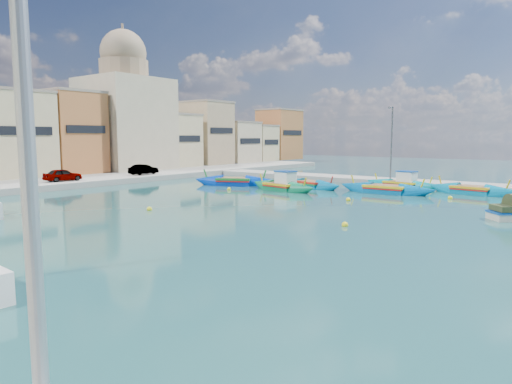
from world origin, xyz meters
TOP-DOWN VIEW (x-y plane):
  - ground at (0.00, 0.00)m, footprint 160.00×160.00m
  - east_quay at (18.00, 0.00)m, footprint 4.00×70.00m
  - north_quay at (0.00, 32.00)m, footprint 80.00×8.00m
  - north_townhouses at (6.68, 39.36)m, footprint 83.20×7.87m
  - church_block at (10.00, 40.00)m, footprint 10.00×10.00m
  - quay_street_lamp at (17.44, 6.00)m, footprint 1.18×0.16m
  - parked_cars at (-7.19, 30.50)m, footprint 27.07×1.97m
  - luzzu_turquoise_cabin at (14.99, 3.81)m, footprint 2.98×8.22m
  - luzzu_blue_cabin at (6.14, 11.88)m, footprint 3.41×8.20m
  - luzzu_cyan_mid at (9.69, 10.95)m, footprint 3.94×8.03m
  - luzzu_green at (6.92, 18.28)m, footprint 5.85×8.77m
  - luzzu_blue_south at (9.92, 3.47)m, footprint 2.14×8.83m
  - luzzu_cyan_south at (13.86, -2.70)m, footprint 2.98×8.07m
  - mooring_buoys at (2.68, 3.50)m, footprint 22.77×22.38m

SIDE VIEW (x-z plane):
  - ground at x=0.00m, z-range 0.00..0.00m
  - mooring_buoys at x=2.68m, z-range -0.10..0.26m
  - luzzu_cyan_mid at x=9.69m, z-range -0.91..1.40m
  - east_quay at x=18.00m, z-range 0.00..0.50m
  - luzzu_cyan_south at x=13.86m, z-range -0.96..1.49m
  - luzzu_blue_south at x=9.92m, z-range -1.01..1.54m
  - luzzu_green at x=6.92m, z-range -1.08..1.66m
  - north_quay at x=0.00m, z-range 0.00..0.60m
  - luzzu_turquoise_cabin at x=14.99m, z-range -0.98..1.60m
  - luzzu_blue_cabin at x=6.14m, z-range -1.07..1.76m
  - parked_cars at x=-7.19m, z-range 0.58..1.81m
  - quay_street_lamp at x=17.44m, z-range 0.34..8.34m
  - north_townhouses at x=6.68m, z-range -0.10..10.09m
  - church_block at x=10.00m, z-range -1.14..17.96m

